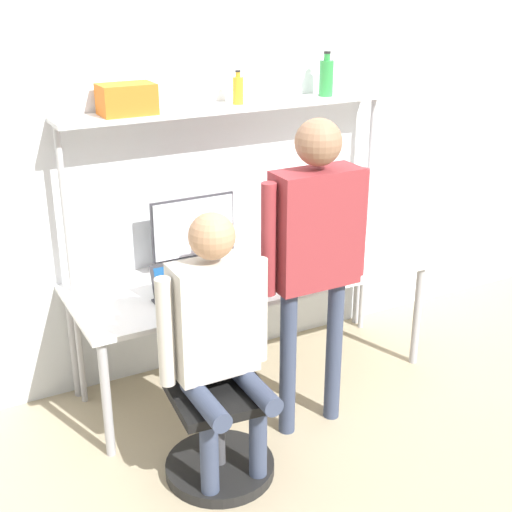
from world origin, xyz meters
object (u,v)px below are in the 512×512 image
object	(u,v)px
monitor	(194,232)
office_chair	(216,419)
person_standing	(315,238)
bottle_green	(326,77)
cell_phone	(230,291)
storage_box	(127,99)
laptop	(181,290)
bottle_amber	(238,90)
person_seated	(217,329)

from	to	relation	value
monitor	office_chair	size ratio (longest dim) A/B	0.55
monitor	person_standing	xyz separation A→B (m)	(0.34, -0.79, 0.16)
person_standing	bottle_green	bearing A→B (deg)	54.96
cell_phone	storage_box	size ratio (longest dim) A/B	0.51
laptop	bottle_green	distance (m)	1.58
office_chair	person_standing	distance (m)	1.05
office_chair	bottle_green	distance (m)	2.14
laptop	person_standing	world-z (taller)	person_standing
laptop	bottle_amber	size ratio (longest dim) A/B	1.60
monitor	bottle_amber	bearing A→B (deg)	6.52
person_standing	bottle_amber	size ratio (longest dim) A/B	9.11
monitor	cell_phone	xyz separation A→B (m)	(0.05, -0.38, -0.24)
cell_phone	monitor	bearing A→B (deg)	97.00
cell_phone	office_chair	world-z (taller)	office_chair
laptop	monitor	bearing A→B (deg)	56.58
monitor	laptop	world-z (taller)	monitor
laptop	storage_box	distance (m)	1.07
person_seated	storage_box	distance (m)	1.35
office_chair	bottle_green	world-z (taller)	bottle_green
cell_phone	person_standing	size ratio (longest dim) A/B	0.09
office_chair	person_seated	size ratio (longest dim) A/B	0.68
laptop	bottle_amber	bearing A→B (deg)	34.99
laptop	person_standing	distance (m)	0.80
monitor	person_seated	xyz separation A→B (m)	(-0.29, -0.94, -0.13)
laptop	cell_phone	size ratio (longest dim) A/B	2.04
office_chair	bottle_amber	size ratio (longest dim) A/B	4.95
person_seated	bottle_green	world-z (taller)	bottle_green
person_seated	person_standing	size ratio (longest dim) A/B	0.80
laptop	storage_box	bearing A→B (deg)	106.33
laptop	person_standing	bearing A→B (deg)	-37.44
storage_box	laptop	bearing A→B (deg)	-73.67
person_standing	storage_box	world-z (taller)	storage_box
cell_phone	bottle_green	size ratio (longest dim) A/B	0.56
monitor	bottle_green	world-z (taller)	bottle_green
storage_box	office_chair	bearing A→B (deg)	-86.52
office_chair	bottle_green	xyz separation A→B (m)	(1.21, 0.93, 1.50)
person_standing	bottle_green	size ratio (longest dim) A/B	6.56
laptop	cell_phone	distance (m)	0.28
bottle_amber	office_chair	bearing A→B (deg)	-123.08
laptop	office_chair	distance (m)	0.73
person_seated	storage_box	size ratio (longest dim) A/B	4.76
monitor	laptop	distance (m)	0.46
monitor	bottle_green	distance (m)	1.24
monitor	cell_phone	distance (m)	0.45
office_chair	bottle_amber	bearing A→B (deg)	56.92
bottle_green	storage_box	size ratio (longest dim) A/B	0.91
bottle_green	cell_phone	bearing A→B (deg)	-154.36
office_chair	bottle_green	bearing A→B (deg)	37.64
monitor	laptop	bearing A→B (deg)	-123.42
bottle_green	office_chair	bearing A→B (deg)	-142.36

